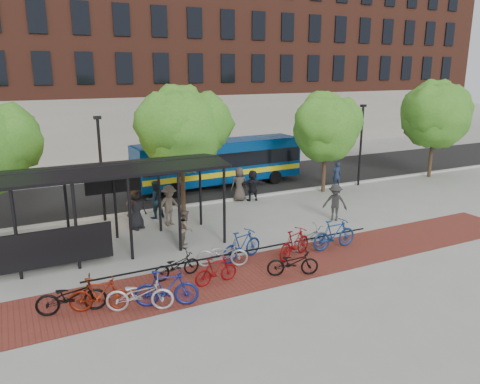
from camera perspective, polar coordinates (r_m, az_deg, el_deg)
name	(u,v)px	position (r m, az deg, el deg)	size (l,w,h in m)	color
ground	(264,221)	(23.15, 2.94, -3.51)	(160.00, 160.00, 0.00)	#9E9E99
asphalt_street	(203,185)	(30.09, -4.58, 0.80)	(160.00, 8.00, 0.01)	black
curb	(229,200)	(26.53, -1.32, -0.96)	(160.00, 0.25, 0.12)	#B7B7B2
brick_strip	(283,265)	(18.18, 5.25, -8.83)	(24.00, 3.00, 0.01)	maroon
bike_rack_rail	(242,263)	(18.31, 0.24, -8.60)	(12.00, 0.05, 0.95)	black
building_brick	(225,41)	(49.76, -1.87, 17.97)	(55.00, 14.00, 20.00)	brown
bus_shelter	(91,181)	(19.29, -17.72, 1.29)	(10.60, 3.07, 3.60)	black
tree_b	(182,126)	(23.98, -7.05, 7.97)	(5.15, 4.20, 6.47)	#382619
tree_c	(327,125)	(28.32, 10.53, 8.05)	(4.66, 3.80, 5.92)	#382619
tree_d	(436,112)	(34.46, 22.78, 9.03)	(5.39, 4.40, 6.55)	#382619
lamp_post_left	(101,166)	(23.45, -16.58, 3.07)	(0.35, 0.20, 5.12)	black
lamp_post_right	(361,143)	(30.51, 14.53, 5.83)	(0.35, 0.20, 5.12)	black
bus	(219,160)	(29.48, -2.57, 3.87)	(10.92, 2.91, 2.92)	navy
bike_0	(71,296)	(15.50, -19.88, -11.86)	(0.73, 2.09, 1.10)	black
bike_1	(99,294)	(15.33, -16.77, -11.86)	(0.52, 1.86, 1.12)	maroon
bike_2	(140,294)	(15.07, -12.12, -12.07)	(0.73, 2.08, 1.09)	#B9B9BC
bike_3	(166,288)	(15.15, -8.95, -11.53)	(0.57, 2.01, 1.21)	navy
bike_4	(176,265)	(17.06, -7.76, -8.86)	(0.62, 1.78, 0.93)	black
bike_5	(216,270)	(16.48, -2.96, -9.53)	(0.46, 1.63, 0.98)	maroon
bike_6	(222,253)	(17.82, -2.20, -7.49)	(0.68, 1.96, 1.03)	#A7A7AA
bike_7	(242,245)	(18.37, 0.21, -6.50)	(0.56, 1.99, 1.20)	navy
bike_8	(293,262)	(17.18, 6.44, -8.53)	(0.66, 1.88, 0.99)	black
bike_9	(294,243)	(18.72, 6.65, -6.23)	(0.55, 1.95, 1.17)	maroon
bike_10	(308,238)	(19.64, 8.34, -5.54)	(0.66, 1.89, 0.99)	#949496
bike_11	(334,234)	(19.82, 11.42, -5.07)	(0.59, 2.10, 1.26)	navy
pedestrian_0	(137,208)	(22.24, -12.50, -1.98)	(0.96, 0.63, 1.97)	black
pedestrian_1	(133,209)	(22.54, -12.92, -2.09)	(0.63, 0.41, 1.73)	#473F39
pedestrian_2	(155,199)	(23.68, -10.34, -0.89)	(0.93, 0.73, 1.92)	#1C3041
pedestrian_3	(169,206)	(22.42, -8.61, -1.64)	(1.27, 0.73, 1.97)	#50463B
pedestrian_5	(253,185)	(26.40, 1.54, 0.81)	(1.64, 0.52, 1.77)	black
pedestrian_6	(239,184)	(26.36, -0.07, 0.95)	(0.93, 0.61, 1.91)	#413934
pedestrian_7	(337,175)	(29.99, 11.69, 2.09)	(0.60, 0.39, 1.64)	#1F2A48
pedestrian_8	(186,228)	(19.76, -6.66, -4.43)	(0.78, 0.60, 1.59)	brown
pedestrian_9	(335,203)	(23.39, 11.51, -1.26)	(1.18, 0.68, 1.83)	#292929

